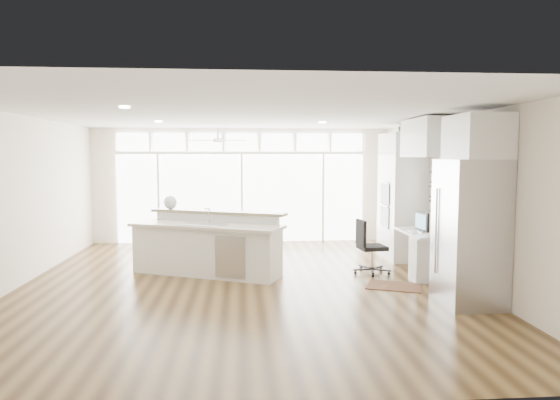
{
  "coord_description": "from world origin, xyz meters",
  "views": [
    {
      "loc": [
        -0.01,
        -7.89,
        2.04
      ],
      "look_at": [
        0.65,
        0.6,
        1.29
      ],
      "focal_mm": 32.0,
      "sensor_mm": 36.0,
      "label": 1
    }
  ],
  "objects": [
    {
      "name": "office_chair",
      "position": [
        2.26,
        0.54,
        0.47
      ],
      "size": [
        0.53,
        0.5,
        0.94
      ],
      "primitive_type": "cube",
      "rotation": [
        0.0,
        0.0,
        0.11
      ],
      "color": "black",
      "rests_on": "floor"
    },
    {
      "name": "transom_row",
      "position": [
        0.0,
        3.94,
        2.38
      ],
      "size": [
        5.9,
        0.06,
        0.4
      ],
      "primitive_type": "cube",
      "color": "white",
      "rests_on": "wall_back"
    },
    {
      "name": "wall_right",
      "position": [
        3.5,
        0.0,
        1.35
      ],
      "size": [
        0.04,
        8.0,
        2.7
      ],
      "primitive_type": "cube",
      "color": "silver",
      "rests_on": "floor"
    },
    {
      "name": "refrigerator",
      "position": [
        3.11,
        -1.35,
        1.0
      ],
      "size": [
        0.76,
        0.9,
        2.0
      ],
      "primitive_type": "cube",
      "color": "#ACABB0",
      "rests_on": "floor"
    },
    {
      "name": "kitchen_island",
      "position": [
        -0.62,
        0.69,
        0.53
      ],
      "size": [
        2.86,
        2.01,
        1.07
      ],
      "primitive_type": "cube",
      "rotation": [
        0.0,
        0.0,
        -0.42
      ],
      "color": "silver",
      "rests_on": "floor"
    },
    {
      "name": "desk_window",
      "position": [
        3.46,
        0.3,
        1.55
      ],
      "size": [
        0.04,
        0.85,
        0.85
      ],
      "primitive_type": "cube",
      "color": "white",
      "rests_on": "wall_right"
    },
    {
      "name": "monitor",
      "position": [
        3.05,
        0.3,
        0.94
      ],
      "size": [
        0.12,
        0.44,
        0.36
      ],
      "primitive_type": "cube",
      "rotation": [
        0.0,
        0.0,
        0.12
      ],
      "color": "black",
      "rests_on": "desk_nook"
    },
    {
      "name": "recessed_lights",
      "position": [
        0.0,
        0.2,
        2.68
      ],
      "size": [
        3.4,
        3.0,
        0.02
      ],
      "primitive_type": "cube",
      "color": "white",
      "rests_on": "ceiling"
    },
    {
      "name": "desk_nook",
      "position": [
        3.13,
        0.3,
        0.38
      ],
      "size": [
        0.72,
        1.3,
        0.76
      ],
      "primitive_type": "cube",
      "color": "silver",
      "rests_on": "floor"
    },
    {
      "name": "upper_cabinets",
      "position": [
        3.17,
        0.3,
        2.35
      ],
      "size": [
        0.64,
        1.3,
        0.64
      ],
      "primitive_type": "cube",
      "color": "silver",
      "rests_on": "wall_right"
    },
    {
      "name": "glass_wall",
      "position": [
        0.0,
        3.94,
        1.05
      ],
      "size": [
        5.8,
        0.06,
        2.08
      ],
      "primitive_type": "cube",
      "color": "white",
      "rests_on": "wall_back"
    },
    {
      "name": "floor",
      "position": [
        0.0,
        0.0,
        -0.01
      ],
      "size": [
        7.0,
        8.0,
        0.02
      ],
      "primitive_type": "cube",
      "color": "#3C2812",
      "rests_on": "ground"
    },
    {
      "name": "fishbowl",
      "position": [
        -1.32,
        1.44,
        1.19
      ],
      "size": [
        0.34,
        0.34,
        0.25
      ],
      "primitive_type": "sphere",
      "rotation": [
        0.0,
        0.0,
        -0.53
      ],
      "color": "silver",
      "rests_on": "kitchen_island"
    },
    {
      "name": "wall_front",
      "position": [
        0.0,
        -4.0,
        1.35
      ],
      "size": [
        7.0,
        0.04,
        2.7
      ],
      "primitive_type": "cube",
      "color": "silver",
      "rests_on": "floor"
    },
    {
      "name": "oven_cabinet",
      "position": [
        3.17,
        1.8,
        1.25
      ],
      "size": [
        0.64,
        1.2,
        2.5
      ],
      "primitive_type": "cube",
      "color": "silver",
      "rests_on": "floor"
    },
    {
      "name": "rug",
      "position": [
        2.38,
        -0.36,
        0.01
      ],
      "size": [
        1.0,
        0.87,
        0.01
      ],
      "primitive_type": "cube",
      "rotation": [
        0.0,
        0.0,
        -0.39
      ],
      "color": "#331A10",
      "rests_on": "floor"
    },
    {
      "name": "potted_plant",
      "position": [
        3.17,
        1.8,
        2.61
      ],
      "size": [
        0.3,
        0.32,
        0.23
      ],
      "primitive_type": "imported",
      "rotation": [
        0.0,
        0.0,
        0.14
      ],
      "color": "#2E5424",
      "rests_on": "oven_cabinet"
    },
    {
      "name": "fridge_cabinet",
      "position": [
        3.17,
        -1.35,
        2.3
      ],
      "size": [
        0.64,
        0.9,
        0.6
      ],
      "primitive_type": "cube",
      "color": "silver",
      "rests_on": "wall_right"
    },
    {
      "name": "ceiling",
      "position": [
        0.0,
        0.0,
        2.7
      ],
      "size": [
        7.0,
        8.0,
        0.02
      ],
      "primitive_type": "cube",
      "color": "silver",
      "rests_on": "wall_back"
    },
    {
      "name": "keyboard",
      "position": [
        2.88,
        0.3,
        0.77
      ],
      "size": [
        0.13,
        0.29,
        0.01
      ],
      "primitive_type": "cube",
      "rotation": [
        0.0,
        0.0,
        -0.08
      ],
      "color": "white",
      "rests_on": "desk_nook"
    },
    {
      "name": "wall_back",
      "position": [
        0.0,
        4.0,
        1.35
      ],
      "size": [
        7.0,
        0.04,
        2.7
      ],
      "primitive_type": "cube",
      "color": "silver",
      "rests_on": "floor"
    },
    {
      "name": "ceiling_fan",
      "position": [
        -0.5,
        2.8,
        2.48
      ],
      "size": [
        1.16,
        1.16,
        0.32
      ],
      "primitive_type": "cube",
      "color": "white",
      "rests_on": "ceiling"
    },
    {
      "name": "wall_left",
      "position": [
        -3.5,
        0.0,
        1.35
      ],
      "size": [
        0.04,
        8.0,
        2.7
      ],
      "primitive_type": "cube",
      "color": "silver",
      "rests_on": "floor"
    },
    {
      "name": "framed_photos",
      "position": [
        3.46,
        0.92,
        1.4
      ],
      "size": [
        0.06,
        0.22,
        0.8
      ],
      "primitive_type": "cube",
      "color": "black",
      "rests_on": "wall_right"
    }
  ]
}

